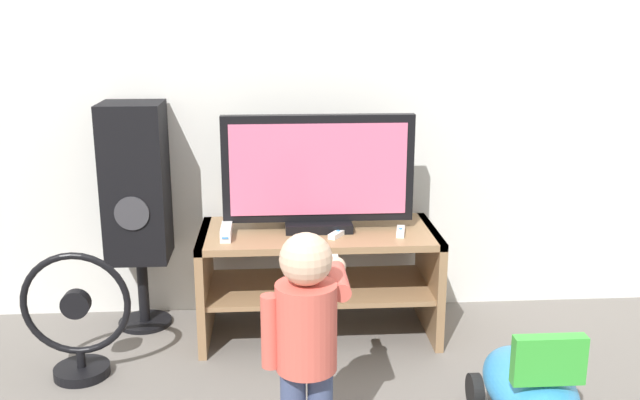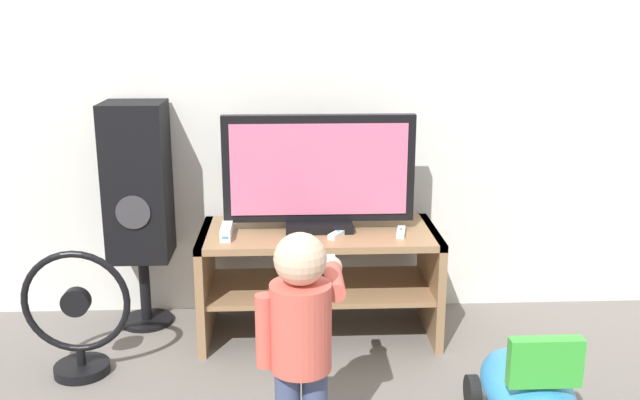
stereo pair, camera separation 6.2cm
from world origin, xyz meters
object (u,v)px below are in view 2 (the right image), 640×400
remote_primary (401,232)px  floor_fan (78,319)px  speaker_tower (138,186)px  ride_on_toy (528,389)px  television (319,174)px  game_console (227,231)px  remote_secondary (338,234)px  child (301,327)px

remote_primary → floor_fan: 1.40m
remote_primary → speaker_tower: 1.21m
speaker_tower → floor_fan: (-0.17, -0.49, -0.43)m
speaker_tower → ride_on_toy: bearing=-32.7°
remote_primary → speaker_tower: size_ratio=0.13×
television → floor_fan: size_ratio=1.59×
game_console → remote_secondary: game_console is taller
television → child: size_ratio=1.08×
game_console → ride_on_toy: 1.38m
remote_primary → remote_secondary: (-0.28, -0.01, 0.00)m
speaker_tower → remote_primary: bearing=-10.7°
remote_primary → child: size_ratio=0.17×
floor_fan → ride_on_toy: 1.76m
remote_secondary → game_console: bearing=178.7°
game_console → television: bearing=13.9°
remote_secondary → speaker_tower: speaker_tower is taller
remote_secondary → speaker_tower: (-0.90, 0.23, 0.17)m
child → ride_on_toy: bearing=7.1°
television → floor_fan: television is taller
remote_primary → ride_on_toy: size_ratio=0.26×
game_console → child: size_ratio=0.22×
game_console → remote_secondary: 0.49m
ride_on_toy → remote_secondary: bearing=129.7°
game_console → speaker_tower: size_ratio=0.17×
remote_secondary → child: (-0.18, -0.84, -0.05)m
television → remote_secondary: 0.28m
speaker_tower → child: bearing=-56.1°
child → speaker_tower: 1.31m
remote_primary → game_console: bearing=180.0°
speaker_tower → floor_fan: size_ratio=1.98×
game_console → remote_secondary: bearing=-1.3°
remote_primary → floor_fan: size_ratio=0.25×
television → ride_on_toy: bearing=-50.8°
remote_primary → floor_fan: floor_fan is taller
game_console → child: 0.91m
child → game_console: bearing=109.8°
remote_primary → ride_on_toy: (0.34, -0.75, -0.35)m
television → speaker_tower: bearing=171.6°
remote_secondary → floor_fan: (-1.07, -0.25, -0.27)m
television → remote_primary: size_ratio=6.31×
game_console → ride_on_toy: (1.10, -0.75, -0.36)m
child → ride_on_toy: size_ratio=1.51×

